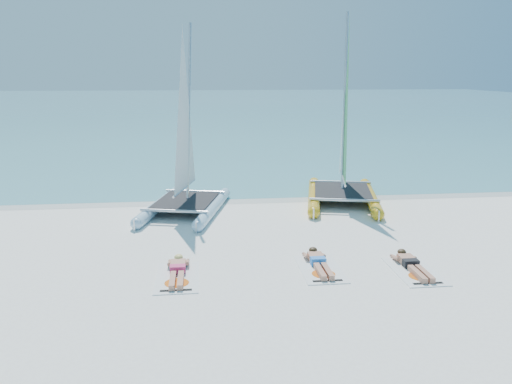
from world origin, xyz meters
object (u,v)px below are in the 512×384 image
(sunbather_a, at_px, (178,270))
(sunbather_b, at_px, (318,262))
(catamaran_yellow, at_px, (343,140))
(towel_c, at_px, (414,271))
(towel_a, at_px, (177,277))
(catamaran_blue, at_px, (185,155))
(sunbather_c, at_px, (411,264))
(towel_b, at_px, (320,269))

(sunbather_a, height_order, sunbather_b, same)
(catamaran_yellow, bearing_deg, towel_c, -78.79)
(catamaran_yellow, bearing_deg, towel_a, -117.45)
(catamaran_blue, bearing_deg, catamaran_yellow, 25.22)
(catamaran_blue, relative_size, catamaran_yellow, 0.92)
(catamaran_blue, height_order, towel_a, catamaran_blue)
(towel_a, bearing_deg, sunbather_a, 90.00)
(catamaran_yellow, relative_size, sunbather_a, 4.11)
(catamaran_blue, height_order, sunbather_c, catamaran_blue)
(towel_a, height_order, towel_c, same)
(catamaran_blue, distance_m, towel_b, 6.87)
(catamaran_yellow, bearing_deg, sunbather_c, -78.83)
(towel_a, height_order, sunbather_c, sunbather_c)
(catamaran_yellow, bearing_deg, sunbather_b, -97.41)
(towel_c, xyz_separation_m, sunbather_c, (0.00, 0.19, 0.11))
(catamaran_blue, distance_m, sunbather_b, 6.68)
(catamaran_blue, distance_m, sunbather_c, 8.32)
(catamaran_yellow, bearing_deg, sunbather_a, -118.25)
(catamaran_yellow, height_order, towel_a, catamaran_yellow)
(sunbather_a, distance_m, sunbather_c, 5.70)
(sunbather_c, bearing_deg, sunbather_a, 177.59)
(catamaran_blue, bearing_deg, sunbather_b, -44.25)
(towel_b, bearing_deg, sunbather_b, 90.00)
(catamaran_yellow, height_order, sunbather_a, catamaran_yellow)
(towel_a, height_order, towel_b, same)
(catamaran_blue, bearing_deg, towel_c, -33.10)
(sunbather_b, height_order, towel_c, sunbather_b)
(catamaran_yellow, distance_m, sunbather_c, 7.32)
(sunbather_c, bearing_deg, catamaran_blue, 133.93)
(towel_a, distance_m, sunbather_a, 0.22)
(towel_b, distance_m, sunbather_b, 0.22)
(towel_a, relative_size, sunbather_a, 1.07)
(catamaran_blue, xyz_separation_m, towel_a, (-0.06, -5.79, -1.95))
(sunbather_a, xyz_separation_m, sunbather_b, (3.45, 0.15, 0.00))
(towel_b, bearing_deg, sunbather_a, 179.26)
(catamaran_blue, bearing_deg, towel_a, -76.74)
(sunbather_a, bearing_deg, towel_a, -90.00)
(towel_a, distance_m, towel_c, 5.70)
(towel_a, xyz_separation_m, sunbather_b, (3.45, 0.34, 0.11))
(sunbather_b, bearing_deg, catamaran_blue, 121.86)
(towel_c, bearing_deg, sunbather_c, 90.00)
(towel_a, bearing_deg, catamaran_yellow, 49.78)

